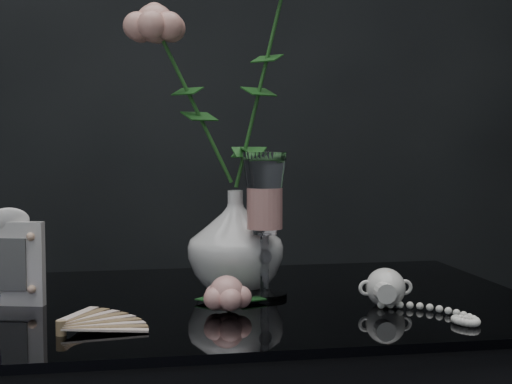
{
  "coord_description": "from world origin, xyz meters",
  "views": [
    {
      "loc": [
        -0.1,
        -1.09,
        1.0
      ],
      "look_at": [
        0.11,
        0.05,
        0.92
      ],
      "focal_mm": 55.0,
      "sensor_mm": 36.0,
      "label": 1
    }
  ],
  "objects": [
    {
      "name": "vase",
      "position": [
        0.09,
        0.12,
        0.84
      ],
      "size": [
        0.17,
        0.17,
        0.16
      ],
      "primitive_type": "imported",
      "rotation": [
        0.0,
        0.0,
        0.1
      ],
      "color": "white",
      "rests_on": "table"
    },
    {
      "name": "wine_glass",
      "position": [
        0.13,
        0.06,
        0.87
      ],
      "size": [
        0.09,
        0.09,
        0.22
      ],
      "primitive_type": null,
      "rotation": [
        0.0,
        0.0,
        -0.38
      ],
      "color": "white",
      "rests_on": "table"
    },
    {
      "name": "picture_frame",
      "position": [
        -0.24,
        0.07,
        0.83
      ],
      "size": [
        0.12,
        0.11,
        0.14
      ],
      "primitive_type": null,
      "rotation": [
        0.0,
        0.0,
        -0.28
      ],
      "color": "silver",
      "rests_on": "table"
    },
    {
      "name": "paper_fan",
      "position": [
        -0.16,
        -0.12,
        0.77
      ],
      "size": [
        0.26,
        0.23,
        0.02
      ],
      "primitive_type": null,
      "rotation": [
        0.0,
        0.0,
        0.38
      ],
      "color": "#FCF5CA",
      "rests_on": "table"
    },
    {
      "name": "loose_rose",
      "position": [
        0.05,
        -0.03,
        0.79
      ],
      "size": [
        0.14,
        0.17,
        0.05
      ],
      "primitive_type": null,
      "rotation": [
        0.0,
        0.0,
        -0.2
      ],
      "color": "#E89F95",
      "rests_on": "table"
    },
    {
      "name": "pearl_jar",
      "position": [
        0.28,
        -0.03,
        0.79
      ],
      "size": [
        0.21,
        0.22,
        0.06
      ],
      "primitive_type": null,
      "rotation": [
        0.0,
        0.0,
        -0.1
      ],
      "color": "white",
      "rests_on": "table"
    },
    {
      "name": "roses",
      "position": [
        0.08,
        0.12,
        1.11
      ],
      "size": [
        0.28,
        0.11,
        0.42
      ],
      "color": "#E19A89",
      "rests_on": "vase"
    }
  ]
}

